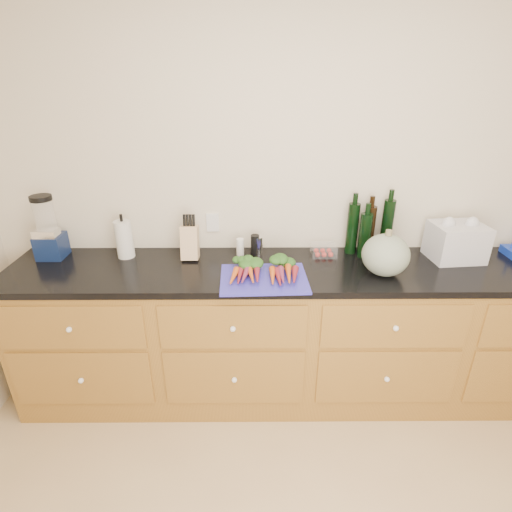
{
  "coord_description": "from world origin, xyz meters",
  "views": [
    {
      "loc": [
        -0.33,
        -0.85,
        2.0
      ],
      "look_at": [
        -0.32,
        1.2,
        1.06
      ],
      "focal_mm": 28.0,
      "sensor_mm": 36.0,
      "label": 1
    }
  ],
  "objects_px": {
    "cutting_board": "(264,279)",
    "tomato_box": "(324,250)",
    "squash": "(386,255)",
    "paper_towel": "(124,239)",
    "knife_block": "(190,242)",
    "blender_appliance": "(48,231)",
    "carrots": "(264,270)"
  },
  "relations": [
    {
      "from": "cutting_board",
      "to": "tomato_box",
      "type": "xyz_separation_m",
      "value": [
        0.39,
        0.33,
        0.03
      ]
    },
    {
      "from": "squash",
      "to": "paper_towel",
      "type": "xyz_separation_m",
      "value": [
        -1.56,
        0.25,
        -0.0
      ]
    },
    {
      "from": "squash",
      "to": "knife_block",
      "type": "bearing_deg",
      "value": 168.56
    },
    {
      "from": "squash",
      "to": "blender_appliance",
      "type": "distance_m",
      "value": 2.04
    },
    {
      "from": "cutting_board",
      "to": "tomato_box",
      "type": "relative_size",
      "value": 3.14
    },
    {
      "from": "carrots",
      "to": "knife_block",
      "type": "height_order",
      "value": "knife_block"
    },
    {
      "from": "paper_towel",
      "to": "cutting_board",
      "type": "bearing_deg",
      "value": -20.31
    },
    {
      "from": "knife_block",
      "to": "tomato_box",
      "type": "height_order",
      "value": "knife_block"
    },
    {
      "from": "carrots",
      "to": "squash",
      "type": "relative_size",
      "value": 1.52
    },
    {
      "from": "squash",
      "to": "blender_appliance",
      "type": "relative_size",
      "value": 0.67
    },
    {
      "from": "carrots",
      "to": "cutting_board",
      "type": "bearing_deg",
      "value": -90.0
    },
    {
      "from": "paper_towel",
      "to": "squash",
      "type": "bearing_deg",
      "value": -9.19
    },
    {
      "from": "carrots",
      "to": "squash",
      "type": "bearing_deg",
      "value": 1.82
    },
    {
      "from": "cutting_board",
      "to": "knife_block",
      "type": "distance_m",
      "value": 0.55
    },
    {
      "from": "blender_appliance",
      "to": "tomato_box",
      "type": "bearing_deg",
      "value": 0.41
    },
    {
      "from": "blender_appliance",
      "to": "tomato_box",
      "type": "height_order",
      "value": "blender_appliance"
    },
    {
      "from": "carrots",
      "to": "paper_towel",
      "type": "height_order",
      "value": "paper_towel"
    },
    {
      "from": "squash",
      "to": "tomato_box",
      "type": "xyz_separation_m",
      "value": [
        -0.31,
        0.26,
        -0.08
      ]
    },
    {
      "from": "cutting_board",
      "to": "knife_block",
      "type": "bearing_deg",
      "value": 146.47
    },
    {
      "from": "squash",
      "to": "blender_appliance",
      "type": "xyz_separation_m",
      "value": [
        -2.02,
        0.25,
        0.06
      ]
    },
    {
      "from": "blender_appliance",
      "to": "carrots",
      "type": "bearing_deg",
      "value": -11.59
    },
    {
      "from": "cutting_board",
      "to": "squash",
      "type": "distance_m",
      "value": 0.71
    },
    {
      "from": "paper_towel",
      "to": "knife_block",
      "type": "height_order",
      "value": "paper_towel"
    },
    {
      "from": "cutting_board",
      "to": "squash",
      "type": "height_order",
      "value": "squash"
    },
    {
      "from": "tomato_box",
      "to": "carrots",
      "type": "bearing_deg",
      "value": -143.82
    },
    {
      "from": "squash",
      "to": "paper_towel",
      "type": "relative_size",
      "value": 1.13
    },
    {
      "from": "blender_appliance",
      "to": "paper_towel",
      "type": "relative_size",
      "value": 1.68
    },
    {
      "from": "paper_towel",
      "to": "tomato_box",
      "type": "xyz_separation_m",
      "value": [
        1.25,
        0.01,
        -0.08
      ]
    },
    {
      "from": "cutting_board",
      "to": "blender_appliance",
      "type": "relative_size",
      "value": 1.22
    },
    {
      "from": "blender_appliance",
      "to": "knife_block",
      "type": "relative_size",
      "value": 1.92
    },
    {
      "from": "squash",
      "to": "blender_appliance",
      "type": "bearing_deg",
      "value": 172.95
    },
    {
      "from": "carrots",
      "to": "paper_towel",
      "type": "bearing_deg",
      "value": 162.41
    }
  ]
}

